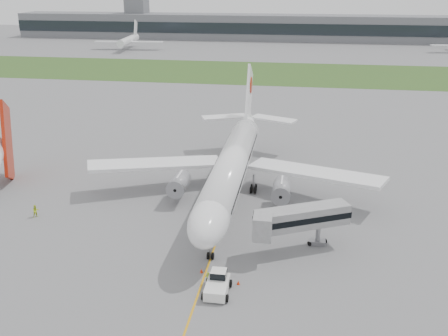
% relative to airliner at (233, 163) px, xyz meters
% --- Properties ---
extents(ground, '(600.00, 600.00, 0.00)m').
position_rel_airliner_xyz_m(ground, '(0.00, -4.87, -5.66)').
color(ground, gray).
rests_on(ground, ground).
extents(apron_markings, '(70.00, 70.00, 0.04)m').
position_rel_airliner_xyz_m(apron_markings, '(0.00, -9.87, -5.66)').
color(apron_markings, orange).
rests_on(apron_markings, ground).
extents(grass_strip, '(600.00, 50.00, 0.02)m').
position_rel_airliner_xyz_m(grass_strip, '(0.00, 115.13, -5.65)').
color(grass_strip, '#395821').
rests_on(grass_strip, ground).
extents(terminal_building, '(320.00, 22.30, 14.00)m').
position_rel_airliner_xyz_m(terminal_building, '(0.00, 225.00, 1.34)').
color(terminal_building, slate).
rests_on(terminal_building, ground).
extents(control_tower, '(12.00, 12.00, 56.00)m').
position_rel_airliner_xyz_m(control_tower, '(-90.00, 227.13, -5.66)').
color(control_tower, slate).
rests_on(control_tower, ground).
extents(airliner, '(48.13, 53.95, 17.88)m').
position_rel_airliner_xyz_m(airliner, '(0.00, 0.00, 0.00)').
color(airliner, white).
rests_on(airliner, ground).
extents(pushback_tug, '(2.95, 4.35, 2.22)m').
position_rel_airliner_xyz_m(pushback_tug, '(2.06, -26.62, -4.64)').
color(pushback_tug, white).
rests_on(pushback_tug, ground).
extents(jet_bridge, '(12.54, 8.89, 6.13)m').
position_rel_airliner_xyz_m(jet_bridge, '(10.52, -16.07, -1.12)').
color(jet_bridge, '#9F9FA1').
rests_on(jet_bridge, ground).
extents(safety_cone_left, '(0.38, 0.38, 0.53)m').
position_rel_airliner_xyz_m(safety_cone_left, '(-0.50, -23.13, -5.40)').
color(safety_cone_left, red).
rests_on(safety_cone_left, ground).
extents(safety_cone_right, '(0.37, 0.37, 0.51)m').
position_rel_airliner_xyz_m(safety_cone_right, '(4.21, -24.89, -5.40)').
color(safety_cone_right, red).
rests_on(safety_cone_right, ground).
extents(ground_crew_near, '(0.68, 0.57, 1.58)m').
position_rel_airliner_xyz_m(ground_crew_near, '(0.72, -25.34, -4.87)').
color(ground_crew_near, '#A6CF22').
rests_on(ground_crew_near, ground).
extents(ground_crew_far, '(1.17, 1.19, 1.93)m').
position_rel_airliner_xyz_m(ground_crew_far, '(-27.69, -12.20, -4.70)').
color(ground_crew_far, '#BFDB24').
rests_on(ground_crew_far, ground).
extents(distant_aircraft_left, '(36.63, 32.92, 13.12)m').
position_rel_airliner_xyz_m(distant_aircraft_left, '(-76.46, 170.37, -5.66)').
color(distant_aircraft_left, white).
rests_on(distant_aircraft_left, ground).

